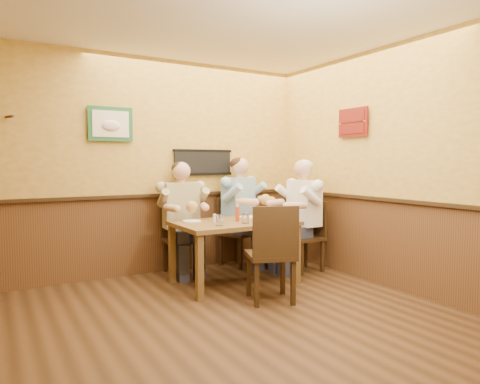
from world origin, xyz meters
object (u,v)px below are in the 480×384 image
at_px(chair_back_left, 181,239).
at_px(dining_table, 234,229).
at_px(diner_blue_polo, 239,217).
at_px(salt_shaker, 215,218).
at_px(chair_back_right, 239,232).
at_px(pepper_shaker, 217,218).
at_px(cola_tumbler, 277,216).
at_px(chair_near_side, 270,253).
at_px(diner_white_elder, 304,221).
at_px(water_glass_left, 219,220).
at_px(chair_right_end, 304,236).
at_px(hot_sauce_bottle, 237,213).
at_px(water_glass_mid, 245,218).
at_px(diner_tan_shirt, 181,224).

bearing_deg(chair_back_left, dining_table, -57.92).
distance_m(diner_blue_polo, salt_shaker, 1.05).
height_order(chair_back_right, pepper_shaker, chair_back_right).
xyz_separation_m(cola_tumbler, pepper_shaker, (-0.67, 0.28, -0.02)).
bearing_deg(salt_shaker, chair_near_side, -71.85).
bearing_deg(dining_table, cola_tumbler, -24.45).
height_order(diner_white_elder, water_glass_left, diner_white_elder).
bearing_deg(salt_shaker, chair_right_end, 0.62).
distance_m(chair_near_side, hot_sauce_bottle, 0.80).
bearing_deg(cola_tumbler, water_glass_left, -178.64).
relative_size(dining_table, hot_sauce_bottle, 7.23).
relative_size(diner_white_elder, salt_shaker, 13.49).
bearing_deg(dining_table, water_glass_left, -143.94).
bearing_deg(dining_table, diner_white_elder, 1.85).
xyz_separation_m(chair_right_end, water_glass_mid, (-1.06, -0.25, 0.35)).
distance_m(chair_back_left, water_glass_mid, 1.09).
xyz_separation_m(chair_back_left, chair_back_right, (0.87, 0.01, 0.02)).
bearing_deg(chair_near_side, water_glass_left, -37.99).
relative_size(diner_blue_polo, salt_shaker, 13.78).
bearing_deg(hot_sauce_bottle, pepper_shaker, 156.13).
relative_size(diner_tan_shirt, salt_shaker, 13.24).
height_order(chair_back_right, cola_tumbler, chair_back_right).
relative_size(chair_near_side, diner_tan_shirt, 0.78).
height_order(diner_white_elder, pepper_shaker, diner_white_elder).
bearing_deg(chair_back_right, diner_white_elder, -71.02).
bearing_deg(chair_right_end, hot_sauce_bottle, -86.69).
bearing_deg(pepper_shaker, salt_shaker, -138.73).
relative_size(diner_tan_shirt, diner_blue_polo, 0.96).
bearing_deg(chair_back_left, water_glass_left, -81.71).
relative_size(chair_right_end, pepper_shaker, 10.72).
relative_size(water_glass_left, water_glass_mid, 1.01).
xyz_separation_m(chair_near_side, salt_shaker, (-0.26, 0.78, 0.29)).
height_order(cola_tumbler, hot_sauce_bottle, hot_sauce_bottle).
bearing_deg(water_glass_mid, hot_sauce_bottle, 89.98).
xyz_separation_m(chair_back_right, diner_blue_polo, (0.00, 0.00, 0.20)).
relative_size(salt_shaker, pepper_shaker, 1.13).
distance_m(chair_back_right, pepper_shaker, 1.02).
bearing_deg(chair_back_left, chair_near_side, -70.57).
bearing_deg(diner_white_elder, salt_shaker, -89.72).
height_order(chair_back_right, chair_right_end, chair_back_right).
relative_size(dining_table, pepper_shaker, 16.06).
height_order(water_glass_left, pepper_shaker, water_glass_left).
bearing_deg(hot_sauce_bottle, cola_tumbler, -22.16).
bearing_deg(hot_sauce_bottle, chair_right_end, 3.65).
distance_m(water_glass_mid, cola_tumbler, 0.45).
xyz_separation_m(dining_table, water_glass_mid, (0.02, -0.22, 0.15)).
distance_m(chair_back_left, chair_back_right, 0.87).
height_order(diner_blue_polo, pepper_shaker, diner_blue_polo).
distance_m(chair_near_side, water_glass_left, 0.69).
xyz_separation_m(chair_back_left, pepper_shaker, (0.17, -0.67, 0.34)).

